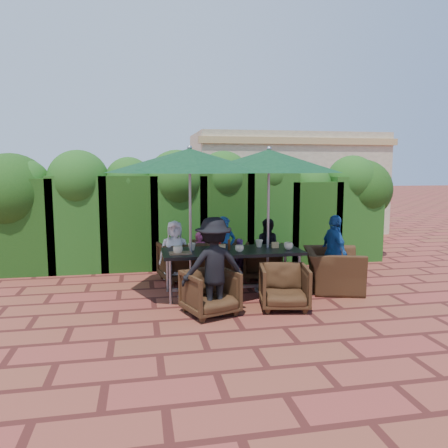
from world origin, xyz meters
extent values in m
plane|color=maroon|center=(0.00, 0.00, 0.00)|extent=(80.00, 80.00, 0.00)
cube|color=black|center=(0.20, -0.02, 0.72)|extent=(2.30, 0.90, 0.05)
cube|color=gray|center=(0.20, -0.02, 0.12)|extent=(2.10, 0.05, 0.05)
cylinder|color=gray|center=(-0.85, -0.37, 0.35)|extent=(0.05, 0.05, 0.70)
cylinder|color=gray|center=(-0.85, 0.33, 0.35)|extent=(0.05, 0.05, 0.70)
cylinder|color=gray|center=(1.25, -0.37, 0.35)|extent=(0.05, 0.05, 0.70)
cylinder|color=gray|center=(1.25, 0.33, 0.35)|extent=(0.05, 0.05, 0.70)
cylinder|color=gray|center=(-0.50, -0.07, 0.01)|extent=(0.44, 0.44, 0.03)
cylinder|color=gray|center=(-0.50, -0.07, 1.20)|extent=(0.04, 0.04, 2.40)
cone|color=black|center=(-0.50, -0.07, 2.22)|extent=(2.63, 2.63, 0.38)
sphere|color=gray|center=(-0.50, -0.07, 2.42)|extent=(0.08, 0.08, 0.08)
cylinder|color=gray|center=(0.84, 0.06, 0.01)|extent=(0.44, 0.44, 0.03)
cylinder|color=gray|center=(0.84, 0.06, 1.20)|extent=(0.04, 0.04, 2.40)
cone|color=black|center=(0.84, 0.06, 2.22)|extent=(2.54, 2.54, 0.38)
sphere|color=gray|center=(0.84, 0.06, 2.42)|extent=(0.08, 0.08, 0.08)
imported|color=black|center=(-0.54, 1.03, 0.40)|extent=(0.92, 0.88, 0.80)
imported|color=black|center=(0.09, 1.01, 0.41)|extent=(0.99, 0.96, 0.82)
imported|color=black|center=(1.00, 0.86, 0.37)|extent=(0.90, 0.87, 0.74)
imported|color=black|center=(-0.32, -0.96, 0.35)|extent=(0.87, 0.84, 0.71)
imported|color=black|center=(0.81, -0.90, 0.36)|extent=(0.81, 0.78, 0.73)
imported|color=black|center=(1.97, -0.09, 0.47)|extent=(0.97, 1.22, 0.94)
imported|color=white|center=(-0.69, 0.85, 0.58)|extent=(0.61, 0.41, 1.15)
imported|color=#1B4C93|center=(0.25, 0.87, 0.60)|extent=(0.53, 0.48, 1.21)
imported|color=black|center=(1.14, 0.96, 0.57)|extent=(0.63, 0.50, 1.14)
imported|color=black|center=(-0.28, -0.99, 0.71)|extent=(0.94, 0.50, 1.42)
imported|color=#1B4C93|center=(2.02, -0.02, 0.65)|extent=(0.43, 0.79, 1.30)
imported|color=#DF4E8A|center=(-0.19, 1.04, 0.45)|extent=(0.36, 0.31, 0.90)
imported|color=#764495|center=(0.59, 1.03, 0.38)|extent=(0.34, 0.31, 0.76)
imported|color=#258A27|center=(1.67, 4.10, 0.77)|extent=(1.49, 0.68, 1.55)
imported|color=#DF4E8A|center=(2.81, 4.40, 0.94)|extent=(1.05, 0.88, 1.88)
imported|color=gray|center=(3.32, 4.42, 0.76)|extent=(0.97, 1.04, 1.53)
imported|color=beige|center=(-0.71, -0.16, 0.81)|extent=(0.16, 0.16, 0.12)
imported|color=beige|center=(-0.46, 0.08, 0.81)|extent=(0.13, 0.13, 0.12)
imported|color=beige|center=(0.28, -0.21, 0.81)|extent=(0.14, 0.14, 0.11)
imported|color=beige|center=(0.71, 0.16, 0.81)|extent=(0.14, 0.14, 0.13)
imported|color=beige|center=(1.13, -0.16, 0.81)|extent=(0.15, 0.15, 0.12)
cylinder|color=#B20C0A|center=(0.01, 0.08, 0.83)|extent=(0.04, 0.04, 0.17)
cylinder|color=#4C230C|center=(0.16, 0.04, 0.83)|extent=(0.04, 0.04, 0.17)
cube|color=#8D6344|center=(-0.67, -0.16, 0.76)|extent=(0.35, 0.25, 0.02)
cube|color=#DBB270|center=(0.02, -0.02, 0.80)|extent=(0.12, 0.06, 0.10)
cube|color=#DBB270|center=(0.96, 0.03, 0.80)|extent=(0.12, 0.06, 0.10)
cube|color=#12360E|center=(-3.50, 2.30, 0.95)|extent=(1.15, 0.95, 1.90)
sphere|color=#12360E|center=(-3.50, 2.30, 1.80)|extent=(0.94, 0.94, 0.94)
cube|color=#12360E|center=(-2.50, 2.30, 0.97)|extent=(1.15, 0.95, 1.95)
sphere|color=#12360E|center=(-2.50, 2.30, 1.85)|extent=(1.24, 1.24, 1.24)
cube|color=#12360E|center=(-1.50, 2.30, 0.97)|extent=(1.15, 0.95, 1.95)
sphere|color=#12360E|center=(-1.50, 2.30, 1.85)|extent=(0.96, 0.96, 0.96)
cube|color=#12360E|center=(-0.50, 2.30, 0.97)|extent=(1.15, 0.95, 1.94)
sphere|color=#12360E|center=(-0.50, 2.30, 1.84)|extent=(1.29, 1.29, 1.29)
cube|color=#12360E|center=(0.50, 2.30, 1.00)|extent=(1.15, 0.95, 1.99)
sphere|color=#12360E|center=(0.50, 2.30, 1.89)|extent=(1.16, 1.16, 1.16)
cube|color=#12360E|center=(1.50, 2.30, 1.02)|extent=(1.15, 0.95, 2.03)
sphere|color=#12360E|center=(1.50, 2.30, 1.93)|extent=(1.04, 1.04, 1.04)
cube|color=#12360E|center=(2.50, 2.30, 0.90)|extent=(1.15, 0.95, 1.80)
sphere|color=#12360E|center=(2.50, 2.30, 1.70)|extent=(0.93, 0.93, 0.93)
cube|color=#12360E|center=(3.50, 2.30, 0.96)|extent=(1.15, 0.95, 1.91)
sphere|color=#12360E|center=(3.50, 2.30, 1.81)|extent=(1.15, 1.15, 1.15)
sphere|color=#12360E|center=(-3.80, 2.40, 1.60)|extent=(1.60, 1.60, 1.60)
sphere|color=#12360E|center=(3.80, 2.40, 1.60)|extent=(1.40, 1.40, 1.40)
cube|color=beige|center=(3.50, 7.00, 1.60)|extent=(6.00, 3.00, 3.20)
cube|color=#DBB270|center=(3.50, 5.55, 2.90)|extent=(6.20, 0.25, 0.20)
camera|label=1|loc=(-1.29, -6.99, 2.11)|focal=35.00mm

